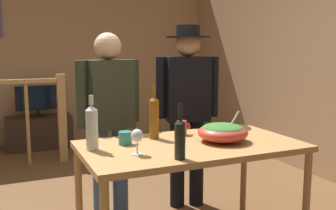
{
  "coord_description": "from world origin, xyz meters",
  "views": [
    {
      "loc": [
        -0.84,
        -2.77,
        1.43
      ],
      "look_at": [
        0.33,
        -0.12,
        1.0
      ],
      "focal_mm": 41.34,
      "sensor_mm": 36.0,
      "label": 1
    }
  ],
  "objects_px": {
    "wine_bottle_clear": "(92,127)",
    "mug_teal": "(125,138)",
    "stair_railing": "(6,114)",
    "wine_bottle_dark": "(180,138)",
    "serving_table": "(191,154)",
    "person_standing_right": "(187,101)",
    "tv_console": "(39,132)",
    "flat_screen_tv": "(38,99)",
    "person_standing_left": "(109,113)",
    "wine_glass": "(137,137)",
    "salad_bowl": "(223,132)",
    "wine_bottle_amber": "(154,117)",
    "mug_red": "(182,128)"
  },
  "relations": [
    {
      "from": "tv_console",
      "to": "flat_screen_tv",
      "type": "relative_size",
      "value": 1.51
    },
    {
      "from": "flat_screen_tv",
      "to": "person_standing_right",
      "type": "height_order",
      "value": "person_standing_right"
    },
    {
      "from": "tv_console",
      "to": "wine_bottle_dark",
      "type": "bearing_deg",
      "value": -83.18
    },
    {
      "from": "wine_glass",
      "to": "person_standing_right",
      "type": "distance_m",
      "value": 1.18
    },
    {
      "from": "serving_table",
      "to": "mug_teal",
      "type": "xyz_separation_m",
      "value": [
        -0.41,
        0.15,
        0.12
      ]
    },
    {
      "from": "person_standing_right",
      "to": "mug_teal",
      "type": "bearing_deg",
      "value": 50.68
    },
    {
      "from": "salad_bowl",
      "to": "mug_red",
      "type": "xyz_separation_m",
      "value": [
        -0.17,
        0.3,
        -0.02
      ]
    },
    {
      "from": "person_standing_right",
      "to": "wine_bottle_clear",
      "type": "bearing_deg",
      "value": 45.64
    },
    {
      "from": "flat_screen_tv",
      "to": "wine_bottle_amber",
      "type": "bearing_deg",
      "value": -81.03
    },
    {
      "from": "flat_screen_tv",
      "to": "person_standing_left",
      "type": "height_order",
      "value": "person_standing_left"
    },
    {
      "from": "stair_railing",
      "to": "wine_bottle_clear",
      "type": "xyz_separation_m",
      "value": [
        0.46,
        -2.55,
        0.29
      ]
    },
    {
      "from": "flat_screen_tv",
      "to": "serving_table",
      "type": "height_order",
      "value": "flat_screen_tv"
    },
    {
      "from": "mug_red",
      "to": "person_standing_left",
      "type": "distance_m",
      "value": 0.66
    },
    {
      "from": "wine_bottle_clear",
      "to": "mug_teal",
      "type": "relative_size",
      "value": 2.81
    },
    {
      "from": "person_standing_right",
      "to": "tv_console",
      "type": "bearing_deg",
      "value": -57.04
    },
    {
      "from": "tv_console",
      "to": "wine_glass",
      "type": "height_order",
      "value": "wine_glass"
    },
    {
      "from": "stair_railing",
      "to": "wine_bottle_dark",
      "type": "relative_size",
      "value": 6.61
    },
    {
      "from": "salad_bowl",
      "to": "serving_table",
      "type": "bearing_deg",
      "value": 169.72
    },
    {
      "from": "wine_bottle_clear",
      "to": "wine_bottle_amber",
      "type": "distance_m",
      "value": 0.49
    },
    {
      "from": "serving_table",
      "to": "wine_bottle_amber",
      "type": "xyz_separation_m",
      "value": [
        -0.17,
        0.23,
        0.23
      ]
    },
    {
      "from": "tv_console",
      "to": "flat_screen_tv",
      "type": "bearing_deg",
      "value": -90.0
    },
    {
      "from": "stair_railing",
      "to": "mug_red",
      "type": "bearing_deg",
      "value": -63.94
    },
    {
      "from": "wine_bottle_amber",
      "to": "person_standing_right",
      "type": "relative_size",
      "value": 0.23
    },
    {
      "from": "tv_console",
      "to": "serving_table",
      "type": "distance_m",
      "value": 3.55
    },
    {
      "from": "wine_bottle_clear",
      "to": "mug_red",
      "type": "distance_m",
      "value": 0.73
    },
    {
      "from": "tv_console",
      "to": "mug_red",
      "type": "relative_size",
      "value": 8.26
    },
    {
      "from": "flat_screen_tv",
      "to": "salad_bowl",
      "type": "distance_m",
      "value": 3.58
    },
    {
      "from": "salad_bowl",
      "to": "person_standing_left",
      "type": "bearing_deg",
      "value": 125.78
    },
    {
      "from": "wine_bottle_clear",
      "to": "person_standing_left",
      "type": "xyz_separation_m",
      "value": [
        0.29,
        0.67,
        -0.04
      ]
    },
    {
      "from": "wine_bottle_amber",
      "to": "wine_bottle_dark",
      "type": "relative_size",
      "value": 1.13
    },
    {
      "from": "serving_table",
      "to": "mug_teal",
      "type": "height_order",
      "value": "mug_teal"
    },
    {
      "from": "wine_bottle_dark",
      "to": "serving_table",
      "type": "bearing_deg",
      "value": 53.45
    },
    {
      "from": "wine_bottle_clear",
      "to": "person_standing_right",
      "type": "relative_size",
      "value": 0.21
    },
    {
      "from": "wine_glass",
      "to": "mug_teal",
      "type": "bearing_deg",
      "value": 87.61
    },
    {
      "from": "stair_railing",
      "to": "mug_teal",
      "type": "relative_size",
      "value": 17.22
    },
    {
      "from": "person_standing_left",
      "to": "wine_bottle_dark",
      "type": "bearing_deg",
      "value": 84.89
    },
    {
      "from": "wine_bottle_dark",
      "to": "person_standing_left",
      "type": "xyz_separation_m",
      "value": [
        -0.13,
        1.07,
        -0.01
      ]
    },
    {
      "from": "salad_bowl",
      "to": "mug_teal",
      "type": "distance_m",
      "value": 0.67
    },
    {
      "from": "wine_bottle_clear",
      "to": "person_standing_right",
      "type": "distance_m",
      "value": 1.2
    },
    {
      "from": "flat_screen_tv",
      "to": "wine_bottle_dark",
      "type": "height_order",
      "value": "wine_bottle_dark"
    },
    {
      "from": "tv_console",
      "to": "mug_teal",
      "type": "bearing_deg",
      "value": -85.43
    },
    {
      "from": "serving_table",
      "to": "salad_bowl",
      "type": "xyz_separation_m",
      "value": [
        0.22,
        -0.04,
        0.14
      ]
    },
    {
      "from": "wine_bottle_dark",
      "to": "person_standing_left",
      "type": "height_order",
      "value": "person_standing_left"
    },
    {
      "from": "serving_table",
      "to": "wine_glass",
      "type": "relative_size",
      "value": 9.26
    },
    {
      "from": "person_standing_left",
      "to": "stair_railing",
      "type": "bearing_deg",
      "value": -80.16
    },
    {
      "from": "wine_bottle_amber",
      "to": "mug_teal",
      "type": "bearing_deg",
      "value": -160.64
    },
    {
      "from": "tv_console",
      "to": "wine_bottle_clear",
      "type": "relative_size",
      "value": 2.58
    },
    {
      "from": "stair_railing",
      "to": "wine_bottle_dark",
      "type": "bearing_deg",
      "value": -73.37
    },
    {
      "from": "salad_bowl",
      "to": "wine_glass",
      "type": "xyz_separation_m",
      "value": [
        -0.65,
        -0.08,
        0.04
      ]
    },
    {
      "from": "tv_console",
      "to": "wine_bottle_dark",
      "type": "xyz_separation_m",
      "value": [
        0.45,
        -3.75,
        0.69
      ]
    }
  ]
}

